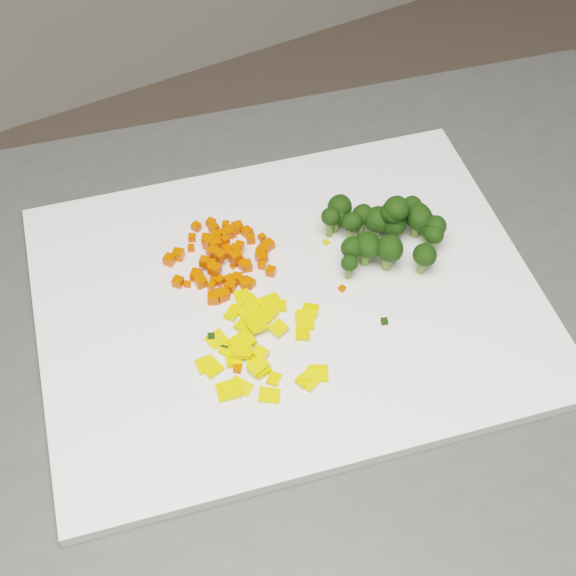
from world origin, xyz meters
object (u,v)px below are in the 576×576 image
pepper_pile (265,342)px  broccoli_pile (386,223)px  carrot_pile (220,252)px  counter_block (303,501)px  cutting_board (288,298)px

pepper_pile → broccoli_pile: size_ratio=0.97×
carrot_pile → counter_block: bearing=-57.9°
cutting_board → carrot_pile: 0.08m
counter_block → pepper_pile: size_ratio=7.34×
counter_block → pepper_pile: pepper_pile is taller
carrot_pile → pepper_pile: bearing=-94.1°
counter_block → cutting_board: cutting_board is taller
counter_block → broccoli_pile: size_ratio=7.10×
carrot_pile → broccoli_pile: bearing=-19.5°
counter_block → pepper_pile: bearing=-157.1°
counter_block → broccoli_pile: (0.10, 0.03, 0.49)m
cutting_board → pepper_pile: 0.07m
counter_block → carrot_pile: (-0.05, 0.09, 0.48)m
pepper_pile → broccoli_pile: bearing=19.1°
pepper_pile → broccoli_pile: broccoli_pile is taller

